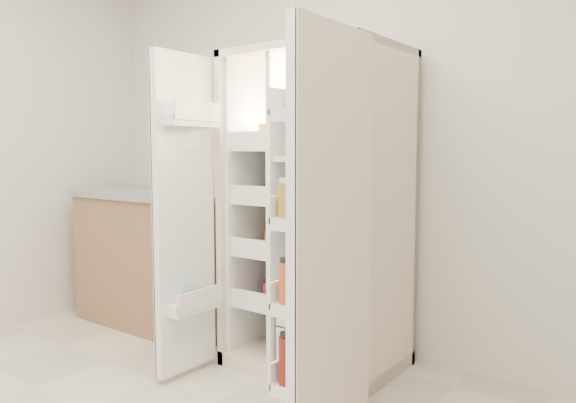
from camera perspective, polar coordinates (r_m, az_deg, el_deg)
The scene contains 5 objects.
wall_back at distance 3.50m, azimuth 4.97°, elevation 7.05°, with size 4.00×0.02×2.70m, color silver.
refrigerator at distance 3.16m, azimuth 3.85°, elevation -3.78°, with size 0.92×0.70×1.80m.
freezer_door at distance 3.02m, azimuth -10.74°, elevation -1.46°, with size 0.15×0.40×1.72m.
fridge_door at distance 2.32m, azimuth 4.18°, elevation -3.81°, with size 0.17×0.58×1.72m.
kitchen_counter at distance 4.04m, azimuth -12.63°, elevation -5.72°, with size 1.32×0.70×0.95m.
Camera 1 is at (1.84, -0.97, 1.24)m, focal length 34.00 mm.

